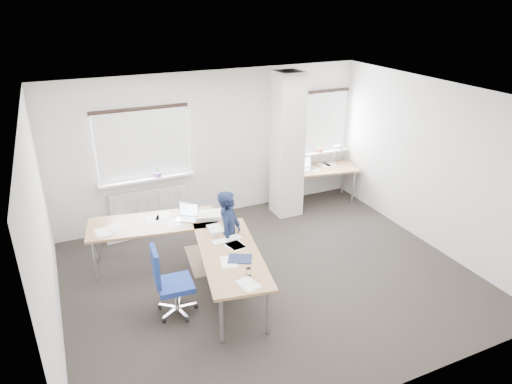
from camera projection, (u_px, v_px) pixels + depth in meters
name	position (u px, v px, depth m)	size (l,w,h in m)	color
ground	(270.00, 277.00, 7.07)	(6.00, 6.00, 0.00)	black
room_shell	(269.00, 161.00, 6.81)	(6.04, 5.04, 2.82)	beige
floor_mat	(224.00, 256.00, 7.64)	(1.18, 1.00, 0.01)	olive
white_crate	(117.00, 232.00, 8.13)	(0.45, 0.31, 0.27)	white
desk_main	(192.00, 238.00, 6.80)	(2.40, 2.98, 0.96)	brown
desk_side	(323.00, 170.00, 9.44)	(1.50, 0.93, 1.22)	brown
task_chair	(173.00, 296.00, 6.16)	(0.57, 0.57, 1.05)	navy
person	(229.00, 234.00, 6.89)	(0.51, 0.34, 1.41)	black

